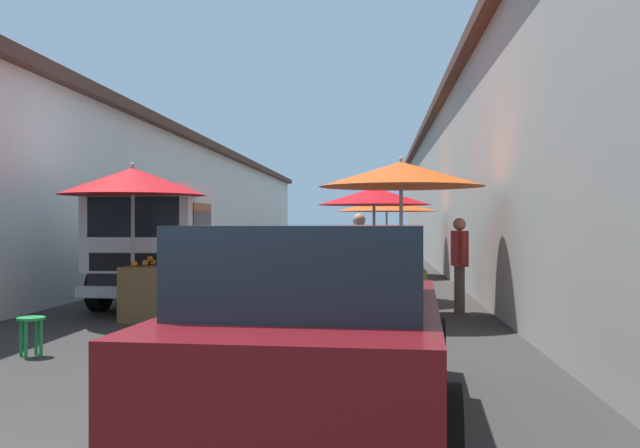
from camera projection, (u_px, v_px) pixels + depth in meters
ground at (299, 284)px, 16.93m from camera, size 90.00×90.00×0.00m
building_left_whitewash at (52, 201)px, 19.75m from camera, size 49.80×7.50×4.14m
building_right_concrete at (581, 183)px, 18.58m from camera, size 49.80×7.50×5.03m
fruit_stall_far_right at (371, 220)px, 13.12m from camera, size 2.13×2.13×2.19m
fruit_stall_near_right at (402, 192)px, 10.72m from camera, size 2.52×2.52×2.47m
fruit_stall_near_left at (137, 206)px, 10.52m from camera, size 2.17×2.17×2.36m
fruit_stall_mid_lane at (386, 215)px, 19.29m from camera, size 2.76×2.76×2.22m
hatchback_car at (319, 321)px, 5.21m from camera, size 4.01×2.12×1.45m
delivery_truck at (164, 247)px, 12.28m from camera, size 4.97×2.08×2.08m
vendor_by_crates at (459, 259)px, 11.41m from camera, size 0.62×0.24×1.55m
vendor_in_shade at (359, 254)px, 11.92m from camera, size 0.28×0.64×1.62m
parked_scooter at (368, 298)px, 9.51m from camera, size 1.69×0.44×1.14m
plastic_stool at (31, 327)px, 7.69m from camera, size 0.30×0.30×0.43m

